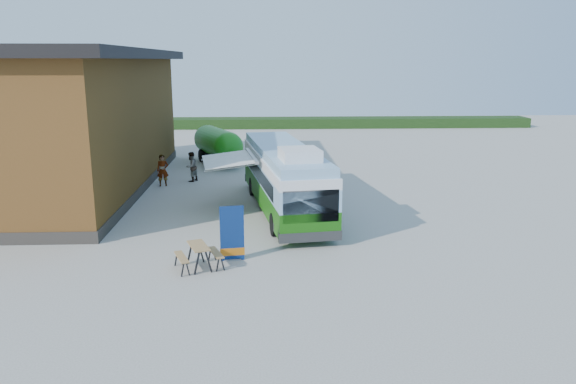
{
  "coord_description": "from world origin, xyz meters",
  "views": [
    {
      "loc": [
        -0.06,
        -21.0,
        6.94
      ],
      "look_at": [
        1.01,
        2.48,
        1.4
      ],
      "focal_mm": 35.0,
      "sensor_mm": 36.0,
      "label": 1
    }
  ],
  "objects_px": {
    "banner": "(232,238)",
    "person_a": "(163,170)",
    "bus": "(284,176)",
    "person_b": "(191,167)",
    "picnic_table": "(199,251)",
    "slurry_tanker": "(218,144)"
  },
  "relations": [
    {
      "from": "person_a",
      "to": "banner",
      "type": "bearing_deg",
      "value": -82.74
    },
    {
      "from": "slurry_tanker",
      "to": "bus",
      "type": "bearing_deg",
      "value": -95.12
    },
    {
      "from": "bus",
      "to": "banner",
      "type": "xyz_separation_m",
      "value": [
        -2.09,
        -6.63,
        -0.86
      ]
    },
    {
      "from": "bus",
      "to": "banner",
      "type": "distance_m",
      "value": 7.01
    },
    {
      "from": "slurry_tanker",
      "to": "picnic_table",
      "type": "bearing_deg",
      "value": -110.59
    },
    {
      "from": "picnic_table",
      "to": "person_a",
      "type": "height_order",
      "value": "person_a"
    },
    {
      "from": "bus",
      "to": "person_b",
      "type": "xyz_separation_m",
      "value": [
        -5.17,
        6.86,
        -0.81
      ]
    },
    {
      "from": "banner",
      "to": "slurry_tanker",
      "type": "relative_size",
      "value": 0.32
    },
    {
      "from": "picnic_table",
      "to": "person_a",
      "type": "relative_size",
      "value": 1.01
    },
    {
      "from": "picnic_table",
      "to": "slurry_tanker",
      "type": "xyz_separation_m",
      "value": [
        -0.85,
        19.85,
        0.78
      ]
    },
    {
      "from": "person_a",
      "to": "slurry_tanker",
      "type": "relative_size",
      "value": 0.29
    },
    {
      "from": "bus",
      "to": "picnic_table",
      "type": "relative_size",
      "value": 6.45
    },
    {
      "from": "banner",
      "to": "picnic_table",
      "type": "xyz_separation_m",
      "value": [
        -1.1,
        -0.72,
        -0.2
      ]
    },
    {
      "from": "banner",
      "to": "person_b",
      "type": "distance_m",
      "value": 13.85
    },
    {
      "from": "banner",
      "to": "person_a",
      "type": "relative_size",
      "value": 1.12
    },
    {
      "from": "bus",
      "to": "slurry_tanker",
      "type": "relative_size",
      "value": 1.89
    },
    {
      "from": "banner",
      "to": "person_a",
      "type": "height_order",
      "value": "banner"
    },
    {
      "from": "person_a",
      "to": "person_b",
      "type": "height_order",
      "value": "person_a"
    },
    {
      "from": "bus",
      "to": "person_b",
      "type": "height_order",
      "value": "bus"
    },
    {
      "from": "bus",
      "to": "slurry_tanker",
      "type": "bearing_deg",
      "value": 99.89
    },
    {
      "from": "picnic_table",
      "to": "bus",
      "type": "bearing_deg",
      "value": 46.81
    },
    {
      "from": "slurry_tanker",
      "to": "person_a",
      "type": "bearing_deg",
      "value": -133.75
    }
  ]
}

